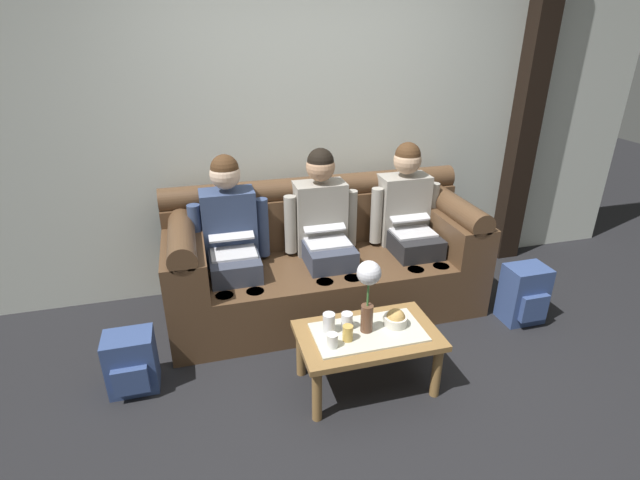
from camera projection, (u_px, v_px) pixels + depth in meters
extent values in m
plane|color=black|center=(378.00, 407.00, 2.79)|extent=(14.00, 14.00, 0.00)
cube|color=silver|center=(305.00, 105.00, 3.67)|extent=(6.00, 0.12, 2.90)
cube|color=black|center=(529.00, 98.00, 4.02)|extent=(0.20, 0.20, 2.90)
cube|color=#513823|center=(326.00, 284.00, 3.66)|extent=(2.29, 0.88, 0.42)
cube|color=#513823|center=(315.00, 218.00, 3.78)|extent=(2.29, 0.22, 0.40)
cylinder|color=#513823|center=(315.00, 188.00, 3.68)|extent=(2.29, 0.18, 0.18)
cube|color=#513823|center=(185.00, 259.00, 3.28)|extent=(0.28, 0.88, 0.28)
cylinder|color=#513823|center=(181.00, 234.00, 3.20)|extent=(0.18, 0.88, 0.18)
cube|color=#513823|center=(450.00, 228.00, 3.76)|extent=(0.28, 0.88, 0.28)
cylinder|color=#513823|center=(452.00, 206.00, 3.68)|extent=(0.18, 0.88, 0.18)
cube|color=#383D4C|center=(235.00, 265.00, 3.33)|extent=(0.34, 0.40, 0.15)
cylinder|color=#383D4C|center=(227.00, 322.00, 3.20)|extent=(0.12, 0.12, 0.42)
cylinder|color=#383D4C|center=(257.00, 318.00, 3.24)|extent=(0.12, 0.12, 0.42)
cube|color=navy|center=(229.00, 226.00, 3.46)|extent=(0.38, 0.22, 0.54)
cylinder|color=navy|center=(196.00, 234.00, 3.38)|extent=(0.09, 0.09, 0.44)
cylinder|color=navy|center=(263.00, 228.00, 3.49)|extent=(0.09, 0.09, 0.44)
sphere|color=beige|center=(225.00, 174.00, 3.28)|extent=(0.21, 0.21, 0.21)
sphere|color=#472D19|center=(224.00, 168.00, 3.26)|extent=(0.19, 0.19, 0.19)
cube|color=silver|center=(234.00, 253.00, 3.31)|extent=(0.31, 0.22, 0.02)
cube|color=silver|center=(230.00, 231.00, 3.39)|extent=(0.31, 0.21, 0.07)
cube|color=black|center=(231.00, 232.00, 3.38)|extent=(0.27, 0.18, 0.06)
cube|color=#383D4C|center=(328.00, 254.00, 3.49)|extent=(0.34, 0.40, 0.15)
cylinder|color=#383D4C|center=(325.00, 308.00, 3.36)|extent=(0.12, 0.12, 0.42)
cylinder|color=#383D4C|center=(352.00, 304.00, 3.41)|extent=(0.12, 0.12, 0.42)
cube|color=gray|center=(320.00, 217.00, 3.62)|extent=(0.38, 0.22, 0.54)
cylinder|color=gray|center=(290.00, 225.00, 3.54)|extent=(0.09, 0.09, 0.44)
cylinder|color=gray|center=(351.00, 218.00, 3.65)|extent=(0.09, 0.09, 0.44)
sphere|color=tan|center=(320.00, 167.00, 3.44)|extent=(0.21, 0.21, 0.21)
sphere|color=black|center=(320.00, 161.00, 3.42)|extent=(0.19, 0.19, 0.19)
cube|color=silver|center=(328.00, 242.00, 3.47)|extent=(0.31, 0.22, 0.02)
cube|color=silver|center=(322.00, 221.00, 3.56)|extent=(0.31, 0.20, 0.10)
cube|color=black|center=(323.00, 222.00, 3.56)|extent=(0.27, 0.17, 0.08)
cube|color=#232326|center=(414.00, 243.00, 3.65)|extent=(0.34, 0.40, 0.15)
cylinder|color=#232326|center=(413.00, 295.00, 3.52)|extent=(0.12, 0.12, 0.42)
cylinder|color=#232326|center=(438.00, 291.00, 3.57)|extent=(0.12, 0.12, 0.42)
cube|color=gray|center=(403.00, 209.00, 3.78)|extent=(0.38, 0.22, 0.54)
cylinder|color=gray|center=(376.00, 216.00, 3.70)|extent=(0.09, 0.09, 0.44)
cylinder|color=gray|center=(432.00, 210.00, 3.81)|extent=(0.09, 0.09, 0.44)
sphere|color=tan|center=(407.00, 160.00, 3.60)|extent=(0.21, 0.21, 0.21)
sphere|color=#472D19|center=(408.00, 155.00, 3.58)|extent=(0.19, 0.19, 0.19)
cube|color=silver|center=(413.00, 232.00, 3.64)|extent=(0.31, 0.22, 0.02)
cube|color=silver|center=(407.00, 213.00, 3.72)|extent=(0.31, 0.20, 0.08)
cube|color=black|center=(407.00, 213.00, 3.71)|extent=(0.27, 0.18, 0.06)
cube|color=olive|center=(368.00, 336.00, 2.81)|extent=(0.82, 0.49, 0.04)
cube|color=beige|center=(368.00, 332.00, 2.80)|extent=(0.64, 0.34, 0.01)
cylinder|color=olive|center=(317.00, 395.00, 2.63)|extent=(0.06, 0.06, 0.34)
cylinder|color=olive|center=(437.00, 372.00, 2.81)|extent=(0.06, 0.06, 0.34)
cylinder|color=olive|center=(301.00, 352.00, 2.98)|extent=(0.06, 0.06, 0.34)
cylinder|color=olive|center=(408.00, 333.00, 3.15)|extent=(0.06, 0.06, 0.34)
cylinder|color=brown|center=(367.00, 318.00, 2.77)|extent=(0.07, 0.07, 0.17)
cylinder|color=#3D7538|center=(368.00, 293.00, 2.70)|extent=(0.01, 0.01, 0.16)
sphere|color=silver|center=(369.00, 273.00, 2.65)|extent=(0.14, 0.14, 0.14)
cylinder|color=silver|center=(395.00, 321.00, 2.85)|extent=(0.14, 0.14, 0.06)
sphere|color=tan|center=(396.00, 318.00, 2.84)|extent=(0.11, 0.11, 0.11)
cylinder|color=white|center=(332.00, 340.00, 2.65)|extent=(0.06, 0.06, 0.08)
cylinder|color=gold|center=(348.00, 333.00, 2.71)|extent=(0.06, 0.06, 0.09)
cylinder|color=silver|center=(329.00, 323.00, 2.77)|extent=(0.07, 0.07, 0.12)
cylinder|color=silver|center=(347.00, 321.00, 2.81)|extent=(0.07, 0.07, 0.10)
cube|color=#33477A|center=(523.00, 294.00, 3.52)|extent=(0.29, 0.22, 0.44)
cube|color=#33477A|center=(534.00, 308.00, 3.42)|extent=(0.20, 0.05, 0.20)
cube|color=#33477A|center=(132.00, 362.00, 2.86)|extent=(0.28, 0.22, 0.37)
cube|color=#33477A|center=(131.00, 381.00, 2.77)|extent=(0.20, 0.05, 0.17)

